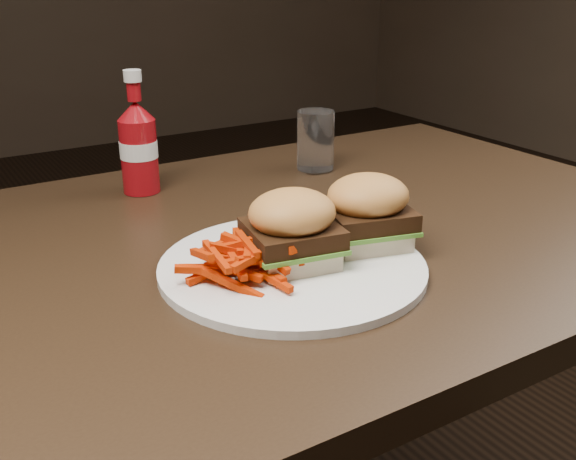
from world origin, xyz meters
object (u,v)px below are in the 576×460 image
dining_table (294,240)px  plate (292,267)px  ketchup_bottle (139,156)px  tumbler (316,140)px

dining_table → plate: bearing=-123.1°
ketchup_bottle → tumbler: (0.31, -0.05, -0.01)m
dining_table → ketchup_bottle: size_ratio=10.12×
plate → ketchup_bottle: (-0.05, 0.39, 0.06)m
plate → tumbler: tumbler is taller
plate → dining_table: bearing=56.9°
plate → ketchup_bottle: size_ratio=2.75×
plate → ketchup_bottle: bearing=97.2°
ketchup_bottle → tumbler: 0.31m
tumbler → plate: bearing=-127.7°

